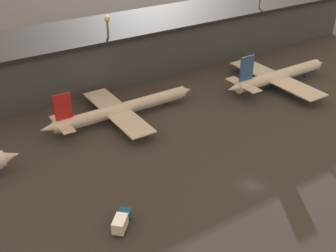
# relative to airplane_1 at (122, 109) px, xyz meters

# --- Properties ---
(ground) EXTENTS (600.00, 600.00, 0.00)m
(ground) POSITION_rel_airplane_1_xyz_m (9.96, -43.22, -2.97)
(ground) COLOR #383538
(terminal_building) EXTENTS (211.28, 29.15, 16.79)m
(terminal_building) POSITION_rel_airplane_1_xyz_m (9.96, 32.23, 5.47)
(terminal_building) COLOR #3D424C
(terminal_building) RESTS_ON ground
(airplane_1) EXTENTS (47.72, 31.46, 12.02)m
(airplane_1) POSITION_rel_airplane_1_xyz_m (0.00, 0.00, 0.00)
(airplane_1) COLOR silver
(airplane_1) RESTS_ON ground
(airplane_2) EXTENTS (43.42, 36.22, 13.28)m
(airplane_2) POSITION_rel_airplane_1_xyz_m (53.76, -7.90, 0.40)
(airplane_2) COLOR white
(airplane_2) RESTS_ON ground
(service_vehicle_2) EXTENTS (5.96, 6.10, 3.17)m
(service_vehicle_2) POSITION_rel_airplane_1_xyz_m (-20.54, -39.49, -1.19)
(service_vehicle_2) COLOR #195199
(service_vehicle_2) RESTS_ON ground
(lamp_post_1) EXTENTS (1.80, 1.80, 23.30)m
(lamp_post_1) POSITION_rel_airplane_1_xyz_m (7.53, 21.93, 12.00)
(lamp_post_1) COLOR slate
(lamp_post_1) RESTS_ON ground
(lamp_post_2) EXTENTS (1.80, 1.80, 24.28)m
(lamp_post_2) POSITION_rel_airplane_1_xyz_m (71.60, 21.93, 12.54)
(lamp_post_2) COLOR slate
(lamp_post_2) RESTS_ON ground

